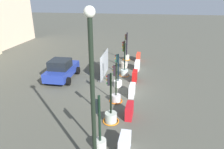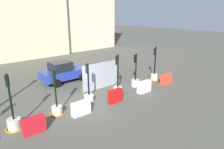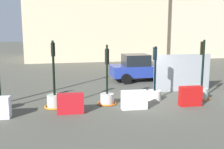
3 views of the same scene
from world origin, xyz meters
name	(u,v)px [view 2 (image 2 of 3)]	position (x,y,z in m)	size (l,w,h in m)	color
ground_plane	(88,101)	(0.00, 0.00, 0.00)	(120.00, 120.00, 0.00)	#4C4C42
traffic_light_1	(14,121)	(-4.74, -0.30, 0.45)	(0.94, 0.94, 2.98)	#AAB2A3
traffic_light_2	(57,107)	(-2.36, -0.25, 0.43)	(0.90, 0.90, 2.76)	#B9B2AF
traffic_light_3	(89,94)	(0.05, -0.06, 0.52)	(0.63, 0.63, 2.64)	silver
traffic_light_4	(118,87)	(2.42, -0.32, 0.50)	(0.91, 0.91, 2.94)	#ACBAB0
traffic_light_5	(135,80)	(4.58, -0.08, 0.53)	(0.66, 0.66, 2.67)	#BBB3A3
traffic_light_6	(154,74)	(7.04, -0.05, 0.50)	(0.82, 0.82, 3.00)	#B4B89F
construction_barrier_1	(34,125)	(-4.10, -1.30, 0.42)	(1.11, 0.44, 0.84)	red
construction_barrier_2	(81,108)	(-1.34, -1.26, 0.41)	(1.15, 0.42, 0.82)	silver
construction_barrier_3	(115,96)	(1.31, -1.30, 0.45)	(1.03, 0.41, 0.90)	#AF1211
construction_barrier_4	(144,87)	(4.15, -1.37, 0.43)	(1.12, 0.48, 0.86)	white
construction_barrier_5	(166,79)	(6.97, -1.35, 0.42)	(1.15, 0.43, 0.84)	#E83E26
car_blue_estate	(63,72)	(0.80, 4.82, 0.85)	(3.97, 2.18, 1.78)	navy
building_corner_block	(71,2)	(10.38, 19.49, 7.35)	(12.44, 7.82, 14.64)	beige
site_fence_panel	(101,76)	(2.22, 1.42, 0.98)	(3.35, 0.50, 2.08)	#979EA4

